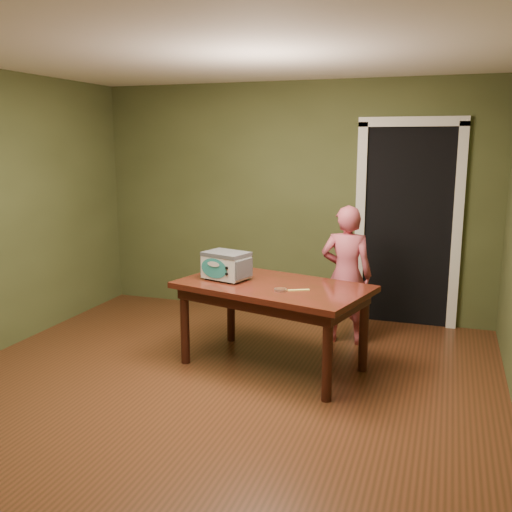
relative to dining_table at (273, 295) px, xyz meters
The scene contains 8 objects.
floor 1.10m from the dining_table, 110.77° to the right, with size 5.00×5.00×0.00m, color #5B2D1A.
room_shell 1.38m from the dining_table, 110.77° to the right, with size 4.52×5.02×2.61m.
doorway 2.22m from the dining_table, 63.20° to the left, with size 1.10×0.66×2.25m.
dining_table is the anchor object (origin of this frame).
toy_oven 0.50m from the dining_table, behind, with size 0.45×0.36×0.25m.
baking_pan 0.26m from the dining_table, 58.23° to the right, with size 0.10×0.10×0.02m.
spatula 0.31m from the dining_table, 27.40° to the right, with size 0.18×0.03×0.01m, color #FDF26E.
child 0.97m from the dining_table, 59.88° to the left, with size 0.50×0.33×1.36m, color #C04F60.
Camera 1 is at (1.70, -3.70, 1.95)m, focal length 40.00 mm.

